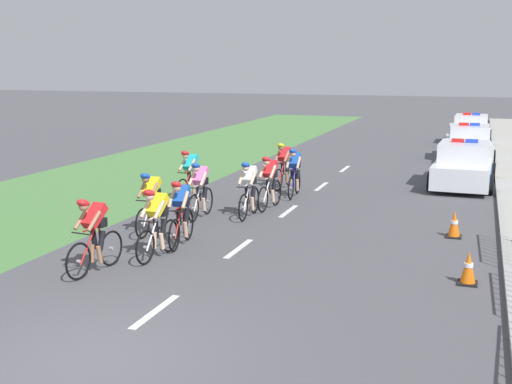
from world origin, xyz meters
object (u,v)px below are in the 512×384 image
cyclist_second (157,222)px  cyclist_third (181,212)px  cyclist_sixth (249,188)px  traffic_cone_near (468,268)px  cyclist_eighth (190,174)px  traffic_cone_mid (454,225)px  cyclist_fifth (200,189)px  cyclist_tenth (294,172)px  cyclist_seventh (270,181)px  cyclist_lead (94,234)px  police_car_nearest (464,166)px  cyclist_fourth (151,202)px  police_car_third (471,130)px  police_car_second (468,144)px  cyclist_ninth (284,165)px

cyclist_second → cyclist_third: 1.05m
cyclist_sixth → traffic_cone_near: cyclist_sixth is taller
cyclist_eighth → traffic_cone_mid: 7.98m
cyclist_fifth → cyclist_tenth: same height
cyclist_third → cyclist_seventh: same height
cyclist_tenth → cyclist_lead: bearing=-101.1°
cyclist_seventh → police_car_nearest: police_car_nearest is taller
traffic_cone_near → cyclist_eighth: bearing=146.1°
police_car_nearest → cyclist_fifth: bearing=-131.9°
cyclist_second → cyclist_fourth: bearing=120.7°
cyclist_fifth → traffic_cone_mid: cyclist_fifth is taller
cyclist_tenth → police_car_nearest: (4.86, 3.63, -0.11)m
cyclist_fifth → traffic_cone_near: (6.86, -3.34, -0.48)m
police_car_third → traffic_cone_mid: bearing=-90.0°
police_car_second → traffic_cone_mid: police_car_second is taller
police_car_nearest → police_car_second: bearing=90.0°
cyclist_third → cyclist_lead: bearing=-108.2°
cyclist_seventh → police_car_third: 18.87m
cyclist_lead → cyclist_eighth: same height
cyclist_fifth → traffic_cone_mid: size_ratio=2.69×
cyclist_third → traffic_cone_mid: cyclist_third is taller
cyclist_sixth → police_car_nearest: size_ratio=0.39×
cyclist_third → cyclist_fifth: (-0.68, 2.64, 0.00)m
police_car_third → traffic_cone_near: 23.20m
cyclist_fifth → cyclist_tenth: bearing=65.9°
cyclist_sixth → cyclist_ninth: bearing=93.9°
cyclist_second → cyclist_fourth: (-1.08, 1.82, 0.00)m
cyclist_lead → cyclist_sixth: (1.27, 5.48, 0.00)m
cyclist_ninth → cyclist_fourth: bearing=-101.4°
cyclist_eighth → cyclist_third: bearing=-67.9°
cyclist_third → traffic_cone_mid: (5.79, 2.73, -0.48)m
cyclist_second → cyclist_fifth: 3.74m
cyclist_seventh → cyclist_eighth: size_ratio=1.00×
cyclist_tenth → cyclist_fifth: bearing=-114.1°
cyclist_second → cyclist_third: (0.06, 1.05, 0.00)m
police_car_second → police_car_third: same height
cyclist_seventh → cyclist_sixth: bearing=-100.1°
cyclist_third → cyclist_seventh: 4.37m
cyclist_sixth → police_car_second: size_ratio=0.38×
traffic_cone_near → traffic_cone_mid: 3.46m
cyclist_third → cyclist_sixth: bearing=80.9°
cyclist_sixth → police_car_nearest: bearing=51.8°
traffic_cone_mid → cyclist_sixth: bearing=175.5°
cyclist_lead → police_car_second: (6.54, 18.61, -0.11)m
cyclist_tenth → police_car_third: (4.86, 16.29, -0.11)m
cyclist_lead → cyclist_third: 2.45m
cyclist_fifth → cyclist_tenth: 3.90m
police_car_nearest → cyclist_eighth: bearing=-146.5°
cyclist_fourth → cyclist_tenth: (2.05, 5.44, 0.00)m
cyclist_fourth → cyclist_fifth: same height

